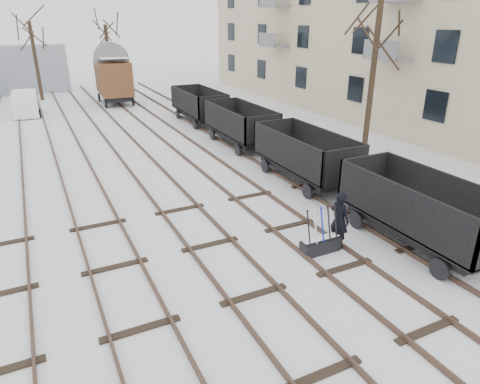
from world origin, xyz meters
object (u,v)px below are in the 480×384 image
object	(u,v)px
box_van_wagon	(113,76)
panel_van	(25,103)
freight_wagon_a	(419,220)
ground_frame	(320,244)
worker	(340,220)

from	to	relation	value
box_van_wagon	panel_van	xyz separation A→B (m)	(-6.87, -1.86, -1.35)
freight_wagon_a	panel_van	size ratio (longest dim) A/B	1.40
ground_frame	freight_wagon_a	size ratio (longest dim) A/B	0.27
freight_wagon_a	panel_van	bearing A→B (deg)	111.63
worker	freight_wagon_a	bearing A→B (deg)	-127.79
worker	freight_wagon_a	size ratio (longest dim) A/B	0.34
freight_wagon_a	worker	bearing A→B (deg)	156.48
ground_frame	worker	world-z (taller)	worker
worker	panel_van	bearing A→B (deg)	3.57
ground_frame	freight_wagon_a	world-z (taller)	freight_wagon_a
ground_frame	panel_van	size ratio (longest dim) A/B	0.38
ground_frame	panel_van	xyz separation A→B (m)	(-7.60, 26.06, 0.59)
ground_frame	worker	bearing A→B (deg)	7.15
ground_frame	box_van_wagon	world-z (taller)	box_van_wagon
worker	panel_van	distance (m)	27.27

